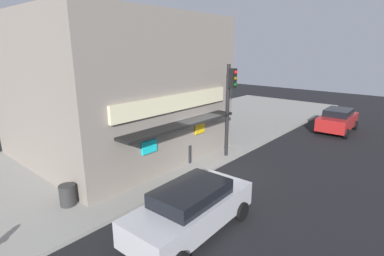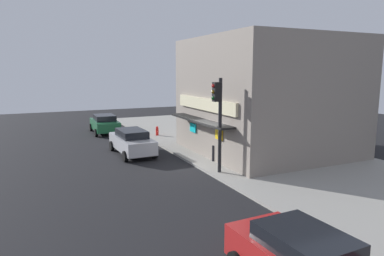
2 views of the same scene
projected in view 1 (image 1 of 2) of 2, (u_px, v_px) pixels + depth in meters
ground_plane at (214, 170)px, 14.09m from camera, size 62.31×62.31×0.00m
sidewalk at (143, 146)px, 17.30m from camera, size 41.54×10.29×0.14m
corner_building at (117, 86)px, 15.75m from camera, size 9.20×9.58×7.10m
traffic_light at (230, 99)px, 14.82m from camera, size 0.32×0.58×4.76m
trash_can at (68, 195)px, 10.64m from camera, size 0.56×0.56×0.78m
pedestrian at (187, 143)px, 14.54m from camera, size 0.61×0.56×1.75m
potted_plant_by_doorway at (101, 176)px, 11.92m from camera, size 0.57×0.57×0.93m
parked_car_silver at (191, 208)px, 9.19m from camera, size 4.62×2.13×1.59m
parked_car_red at (337, 120)px, 20.43m from camera, size 4.07×2.17×1.60m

